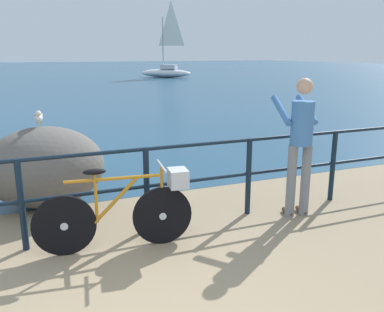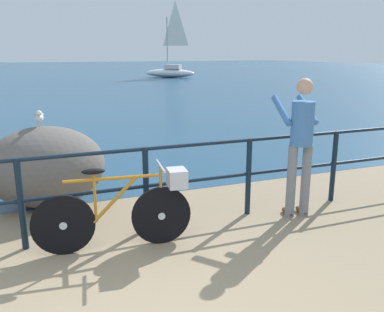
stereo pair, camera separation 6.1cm
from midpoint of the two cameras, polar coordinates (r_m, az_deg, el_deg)
The scene contains 8 objects.
ground_plane at distance 22.71m, azimuth -20.84°, elevation 8.00°, with size 120.00×120.00×0.10m, color #937F60.
sea_surface at distance 50.66m, azimuth -21.82°, elevation 10.96°, with size 120.00×90.00×0.01m, color navy.
promenade_railing at distance 4.70m, azimuth -14.83°, elevation -4.10°, with size 9.66×0.07×1.02m.
bicycle at distance 4.47m, azimuth -9.28°, elevation -7.10°, with size 1.69×0.48×0.92m.
person_at_railing at distance 5.32m, azimuth 14.56°, elevation 2.02°, with size 0.51×0.66×1.78m.
breakwater_boulder_main at distance 5.97m, azimuth -20.12°, elevation -1.43°, with size 1.61×1.30×1.11m.
seagull at distance 5.88m, azimuth -20.96°, elevation 5.19°, with size 0.12×0.34×0.23m.
sailboat at distance 35.22m, azimuth -3.67°, elevation 12.05°, with size 4.22×3.80×6.16m.
Camera 1 is at (-0.53, -2.59, 2.08)m, focal length 38.18 mm.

